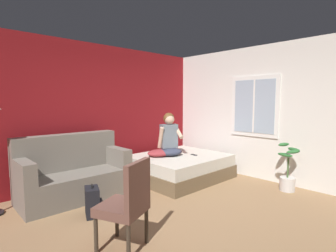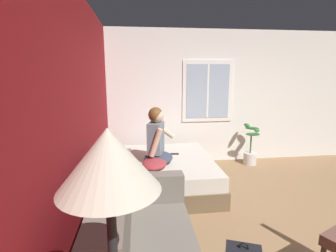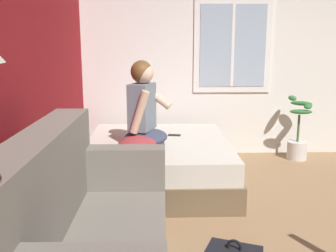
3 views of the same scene
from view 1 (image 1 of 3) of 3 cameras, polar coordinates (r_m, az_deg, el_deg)
The scene contains 11 objects.
ground_plane at distance 3.63m, azimuth 1.95°, elevation -20.62°, with size 40.00×40.00×0.00m, color #93704C.
wall_back_accent at distance 5.32m, azimuth -17.53°, elevation 2.57°, with size 10.34×0.16×2.70m, color maroon.
wall_side_with_window at distance 5.57m, azimuth 22.23°, elevation 2.56°, with size 0.19×6.23×2.70m.
bed at distance 5.50m, azimuth 2.52°, elevation -8.84°, with size 1.84×1.58×0.48m.
couch at distance 4.66m, azimuth -19.93°, elevation -9.82°, with size 1.71×0.85×1.04m.
side_chair at distance 2.92m, azimuth -8.84°, elevation -15.98°, with size 0.61×0.61×0.98m.
person_seated at distance 5.37m, azimuth 0.25°, elevation -2.67°, with size 0.63×0.59×0.88m.
backpack at distance 3.94m, azimuth -16.01°, elevation -15.64°, with size 0.32×0.35×0.46m.
throw_pillow at distance 5.31m, azimuth -1.94°, elevation -5.89°, with size 0.48×0.36×0.14m, color #993338.
cell_phone at distance 5.48m, azimuth 5.68°, elevation -6.24°, with size 0.07×0.14×0.01m, color black.
potted_plant at distance 5.18m, azimuth 24.61°, elevation -9.50°, with size 0.39×0.37×0.85m.
Camera 1 is at (-2.33, -2.29, 1.60)m, focal length 28.00 mm.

